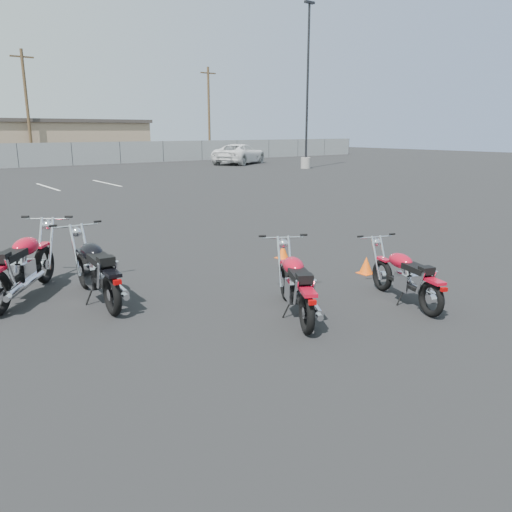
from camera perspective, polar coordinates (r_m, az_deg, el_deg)
ground at (r=8.05m, az=1.46°, el=-5.53°), size 120.00×120.00×0.00m
motorcycle_front_red at (r=9.08m, az=-25.14°, el=-1.06°), size 1.86×2.19×1.19m
motorcycle_second_black at (r=8.46m, az=-17.73°, el=-1.58°), size 0.90×2.32×1.14m
motorcycle_third_red at (r=8.36m, az=16.80°, el=-2.30°), size 1.01×1.92×0.95m
motorcycle_rear_red at (r=7.47m, az=4.63°, el=-3.34°), size 1.41×2.02×1.04m
training_cone_near at (r=10.89m, az=3.09°, el=0.56°), size 0.27×0.27×0.32m
training_cone_far at (r=9.95m, az=12.47°, el=-1.02°), size 0.28×0.28×0.33m
light_pole_east at (r=37.30m, az=5.80°, el=14.54°), size 0.80×0.70×11.25m
tan_building_east at (r=52.05m, az=-21.29°, el=12.29°), size 14.40×9.40×3.70m
utility_pole_c at (r=46.22m, az=-24.70°, el=15.37°), size 1.80×0.24×9.00m
utility_pole_d at (r=54.21m, az=-5.40°, el=16.19°), size 1.80×0.24×9.00m
white_van at (r=42.20m, az=-1.88°, el=12.21°), size 5.71×7.20×2.57m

